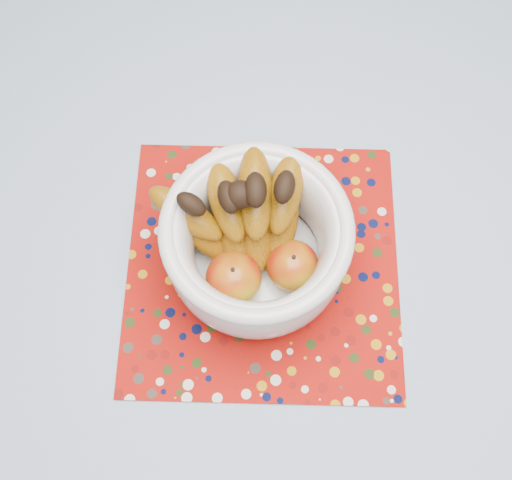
% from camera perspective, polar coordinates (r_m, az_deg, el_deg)
% --- Properties ---
extents(table, '(1.20, 1.20, 0.75)m').
position_cam_1_polar(table, '(0.92, 3.54, 0.17)').
color(table, brown).
rests_on(table, ground).
extents(tablecloth, '(1.32, 1.32, 0.01)m').
position_cam_1_polar(tablecloth, '(0.84, 3.86, 2.22)').
color(tablecloth, '#6187A2').
rests_on(tablecloth, table).
extents(placemat, '(0.42, 0.42, 0.00)m').
position_cam_1_polar(placemat, '(0.81, 0.64, -2.41)').
color(placemat, '#920D07').
rests_on(placemat, tablecloth).
extents(fruit_bowl, '(0.26, 0.23, 0.19)m').
position_cam_1_polar(fruit_bowl, '(0.73, -0.56, 0.39)').
color(fruit_bowl, silver).
rests_on(fruit_bowl, placemat).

